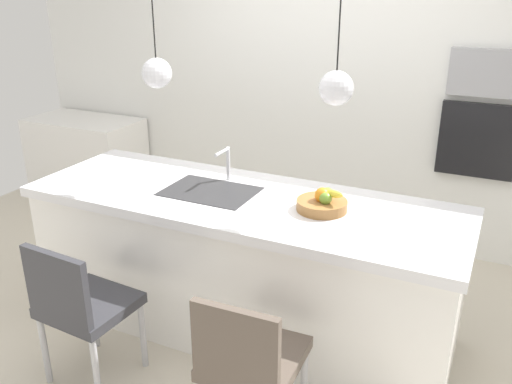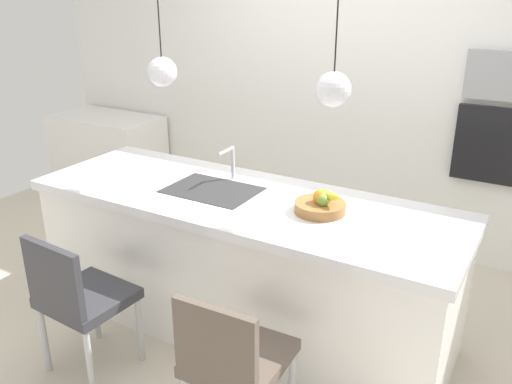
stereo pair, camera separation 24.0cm
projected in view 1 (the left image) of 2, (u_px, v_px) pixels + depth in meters
floor at (242, 323)px, 3.57m from camera, size 6.60×6.60×0.00m
back_wall at (331, 85)px, 4.48m from camera, size 6.00×0.10×2.60m
kitchen_island at (242, 263)px, 3.41m from camera, size 2.67×0.91×0.90m
sink_basin at (210, 192)px, 3.33m from camera, size 0.56×0.40×0.02m
faucet at (226, 160)px, 3.46m from camera, size 0.02×0.17×0.22m
fruit_bowl at (323, 203)px, 3.04m from camera, size 0.29×0.29×0.15m
side_counter at (88, 160)px, 5.46m from camera, size 1.10×0.60×0.84m
microwave at (488, 73)px, 3.88m from camera, size 0.54×0.08×0.34m
oven at (478, 140)px, 4.06m from camera, size 0.56×0.08×0.56m
chair_near at (81, 304)px, 2.89m from camera, size 0.47×0.46×0.87m
chair_middle at (249, 359)px, 2.49m from camera, size 0.44×0.48×0.85m
pendant_light_left at (157, 73)px, 3.21m from camera, size 0.18×0.18×0.78m
pendant_light_right at (336, 88)px, 2.77m from camera, size 0.18×0.18×0.78m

